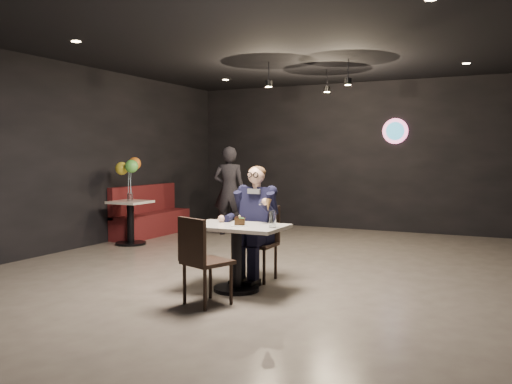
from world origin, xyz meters
The scene contains 17 objects.
floor centered at (0.00, 0.00, 0.00)m, with size 9.00×9.00×0.00m, color slate.
wall_sign centered at (0.80, 4.47, 2.00)m, with size 0.50×0.06×0.50m, color pink, non-canonical shape.
pendant_lights centered at (0.00, 2.00, 2.88)m, with size 1.40×1.20×0.36m, color black.
main_table centered at (0.14, -1.03, 0.38)m, with size 1.10×0.70×0.75m, color silver.
chair_far centered at (0.14, -0.48, 0.46)m, with size 0.42×0.46×0.92m, color black.
chair_near centered at (0.14, -1.66, 0.46)m, with size 0.42×0.46×0.92m, color black.
seated_man centered at (0.14, -0.48, 0.72)m, with size 0.60×0.80×1.44m, color black.
dessert_plate centered at (0.22, -1.12, 0.76)m, with size 0.20×0.20×0.01m, color white.
cake_slice centered at (0.22, -1.09, 0.80)m, with size 0.11×0.09×0.08m, color black.
mint_leaf centered at (0.26, -1.12, 0.84)m, with size 0.07×0.04×0.01m, color green.
sundae_glass centered at (0.60, -1.05, 0.84)m, with size 0.08×0.08×0.18m, color silver.
wafer_cone centered at (0.57, -1.09, 1.00)m, with size 0.06×0.06×0.13m, color #B27A49.
booth_bench centered at (-3.25, 1.97, 0.48)m, with size 0.48×1.91×0.95m, color #430E14.
side_table centered at (-2.95, 0.97, 0.37)m, with size 0.60×0.60×0.74m, color silver.
balloon_vase centered at (-2.95, 0.97, 0.82)m, with size 0.09×0.09×0.14m, color silver.
balloon_bunch centered at (-2.95, 0.97, 1.23)m, with size 0.40×0.40×0.66m, color gold.
passerby centered at (-1.98, 2.72, 0.85)m, with size 0.62×0.41×1.69m, color black.
Camera 1 is at (2.97, -6.39, 1.54)m, focal length 38.00 mm.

